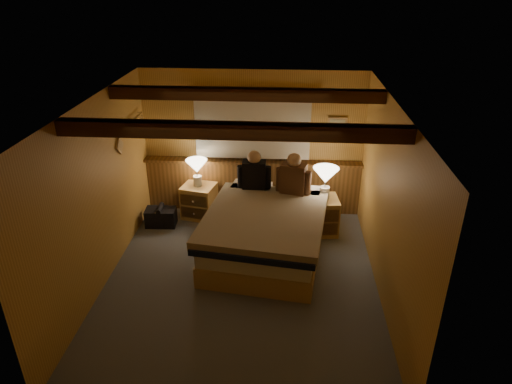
# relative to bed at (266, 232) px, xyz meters

# --- Properties ---
(floor) EXTENTS (4.20, 4.20, 0.00)m
(floor) POSITION_rel_bed_xyz_m (-0.30, -0.67, -0.37)
(floor) COLOR #515860
(floor) RESTS_ON ground
(ceiling) EXTENTS (4.20, 4.20, 0.00)m
(ceiling) POSITION_rel_bed_xyz_m (-0.30, -0.67, 2.03)
(ceiling) COLOR #E1AA54
(ceiling) RESTS_ON wall_back
(wall_back) EXTENTS (3.60, 0.00, 3.60)m
(wall_back) POSITION_rel_bed_xyz_m (-0.30, 1.43, 0.83)
(wall_back) COLOR gold
(wall_back) RESTS_ON floor
(wall_left) EXTENTS (0.00, 4.20, 4.20)m
(wall_left) POSITION_rel_bed_xyz_m (-2.10, -0.67, 0.83)
(wall_left) COLOR gold
(wall_left) RESTS_ON floor
(wall_right) EXTENTS (0.00, 4.20, 4.20)m
(wall_right) POSITION_rel_bed_xyz_m (1.50, -0.67, 0.83)
(wall_right) COLOR gold
(wall_right) RESTS_ON floor
(wall_front) EXTENTS (3.60, 0.00, 3.60)m
(wall_front) POSITION_rel_bed_xyz_m (-0.30, -2.77, 0.83)
(wall_front) COLOR gold
(wall_front) RESTS_ON floor
(wainscot) EXTENTS (3.60, 0.23, 0.94)m
(wainscot) POSITION_rel_bed_xyz_m (-0.30, 1.36, 0.11)
(wainscot) COLOR brown
(wainscot) RESTS_ON wall_back
(curtain_window) EXTENTS (2.18, 0.09, 1.11)m
(curtain_window) POSITION_rel_bed_xyz_m (-0.30, 1.35, 1.15)
(curtain_window) COLOR #432810
(curtain_window) RESTS_ON wall_back
(ceiling_beams) EXTENTS (3.60, 1.65, 0.16)m
(ceiling_beams) POSITION_rel_bed_xyz_m (-0.30, -0.52, 1.94)
(ceiling_beams) COLOR #432810
(ceiling_beams) RESTS_ON ceiling
(coat_rail) EXTENTS (0.05, 0.55, 0.24)m
(coat_rail) POSITION_rel_bed_xyz_m (-2.02, 0.90, 1.30)
(coat_rail) COLOR silver
(coat_rail) RESTS_ON wall_left
(framed_print) EXTENTS (0.30, 0.04, 0.25)m
(framed_print) POSITION_rel_bed_xyz_m (1.05, 1.40, 1.18)
(framed_print) COLOR tan
(framed_print) RESTS_ON wall_back
(bed) EXTENTS (1.87, 2.29, 0.71)m
(bed) POSITION_rel_bed_xyz_m (0.00, 0.00, 0.00)
(bed) COLOR tan
(bed) RESTS_ON floor
(nightstand_left) EXTENTS (0.60, 0.56, 0.57)m
(nightstand_left) POSITION_rel_bed_xyz_m (-1.17, 1.07, -0.09)
(nightstand_left) COLOR tan
(nightstand_left) RESTS_ON floor
(nightstand_right) EXTENTS (0.58, 0.54, 0.59)m
(nightstand_right) POSITION_rel_bed_xyz_m (0.82, 0.69, -0.08)
(nightstand_right) COLOR tan
(nightstand_right) RESTS_ON floor
(lamp_left) EXTENTS (0.35, 0.35, 0.46)m
(lamp_left) POSITION_rel_bed_xyz_m (-1.18, 1.07, 0.52)
(lamp_left) COLOR silver
(lamp_left) RESTS_ON nightstand_left
(lamp_right) EXTENTS (0.39, 0.39, 0.51)m
(lamp_right) POSITION_rel_bed_xyz_m (0.86, 0.70, 0.58)
(lamp_right) COLOR silver
(lamp_right) RESTS_ON nightstand_right
(person_left) EXTENTS (0.52, 0.21, 0.63)m
(person_left) POSITION_rel_bed_xyz_m (-0.23, 0.76, 0.59)
(person_left) COLOR black
(person_left) RESTS_ON bed
(person_right) EXTENTS (0.53, 0.30, 0.66)m
(person_right) POSITION_rel_bed_xyz_m (0.38, 0.63, 0.60)
(person_right) COLOR #503420
(person_right) RESTS_ON bed
(duffel_bag) EXTENTS (0.50, 0.31, 0.35)m
(duffel_bag) POSITION_rel_bed_xyz_m (-1.75, 0.72, -0.22)
(duffel_bag) COLOR black
(duffel_bag) RESTS_ON floor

